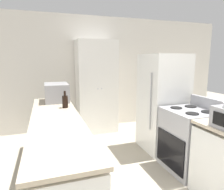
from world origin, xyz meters
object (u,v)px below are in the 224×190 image
Objects in this scene: refrigerator at (162,103)px; microwave at (57,92)px; wine_bottle at (65,101)px; pantry_cabinet at (96,87)px; stove at (189,140)px.

microwave is (-1.79, 0.50, 0.20)m from refrigerator.
microwave is 0.55m from wine_bottle.
pantry_cabinet reaches higher than stove.
pantry_cabinet is 1.90× the size of stove.
microwave reaches higher than stove.
stove is (0.86, -2.06, -0.55)m from pantry_cabinet.
stove is 1.98× the size of microwave.
wine_bottle is (-0.82, -1.33, -0.01)m from pantry_cabinet.
refrigerator is 6.71× the size of wine_bottle.
pantry_cabinet is 2.30m from stove.
refrigerator is at bearing 88.80° from stove.
refrigerator is at bearing -15.78° from microwave.
stove is 2.26m from microwave.
stove is 0.62× the size of refrigerator.
refrigerator reaches higher than wine_bottle.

